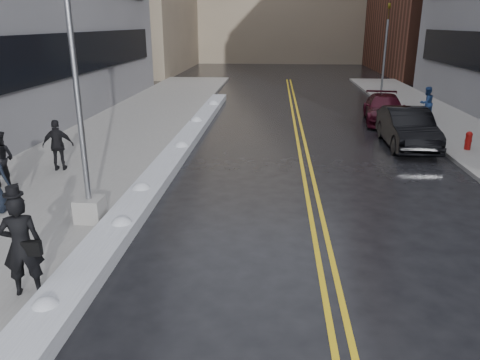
% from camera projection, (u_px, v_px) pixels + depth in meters
% --- Properties ---
extents(ground, '(160.00, 160.00, 0.00)m').
position_uv_depth(ground, '(209.00, 269.00, 9.86)').
color(ground, black).
rests_on(ground, ground).
extents(sidewalk_west, '(5.50, 50.00, 0.15)m').
position_uv_depth(sidewalk_west, '(106.00, 144.00, 19.70)').
color(sidewalk_west, gray).
rests_on(sidewalk_west, ground).
extents(lane_line_left, '(0.12, 50.00, 0.01)m').
position_uv_depth(lane_line_left, '(299.00, 150.00, 19.14)').
color(lane_line_left, gold).
rests_on(lane_line_left, ground).
extents(lane_line_right, '(0.12, 50.00, 0.01)m').
position_uv_depth(lane_line_right, '(307.00, 150.00, 19.12)').
color(lane_line_right, gold).
rests_on(lane_line_right, ground).
extents(snow_ridge, '(0.90, 30.00, 0.34)m').
position_uv_depth(snow_ridge, '(173.00, 157.00, 17.54)').
color(snow_ridge, silver).
rests_on(snow_ridge, ground).
extents(lamppost, '(0.65, 0.65, 7.62)m').
position_uv_depth(lamppost, '(81.00, 129.00, 11.18)').
color(lamppost, gray).
rests_on(lamppost, sidewalk_west).
extents(fire_hydrant, '(0.26, 0.26, 0.73)m').
position_uv_depth(fire_hydrant, '(469.00, 140.00, 18.50)').
color(fire_hydrant, maroon).
rests_on(fire_hydrant, sidewalk_east).
extents(traffic_signal, '(0.16, 0.20, 6.00)m').
position_uv_depth(traffic_signal, '(385.00, 47.00, 30.85)').
color(traffic_signal, gray).
rests_on(traffic_signal, sidewalk_east).
extents(pedestrian_fedora, '(0.82, 0.68, 1.94)m').
position_uv_depth(pedestrian_fedora, '(21.00, 245.00, 8.45)').
color(pedestrian_fedora, black).
rests_on(pedestrian_fedora, sidewalk_west).
extents(pedestrian_b, '(0.91, 0.74, 1.75)m').
position_uv_depth(pedestrian_b, '(1.00, 158.00, 14.21)').
color(pedestrian_b, black).
rests_on(pedestrian_b, sidewalk_west).
extents(pedestrian_d, '(1.08, 0.62, 1.73)m').
position_uv_depth(pedestrian_d, '(58.00, 145.00, 15.78)').
color(pedestrian_d, black).
rests_on(pedestrian_d, sidewalk_west).
extents(pedestrian_east, '(1.01, 0.94, 1.67)m').
position_uv_depth(pedestrian_east, '(426.00, 103.00, 24.27)').
color(pedestrian_east, navy).
rests_on(pedestrian_east, sidewalk_east).
extents(car_black, '(1.74, 4.86, 1.60)m').
position_uv_depth(car_black, '(407.00, 128.00, 19.36)').
color(car_black, black).
rests_on(car_black, ground).
extents(car_maroon, '(2.50, 5.00, 1.39)m').
position_uv_depth(car_maroon, '(384.00, 109.00, 24.22)').
color(car_maroon, '#370814').
rests_on(car_maroon, ground).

